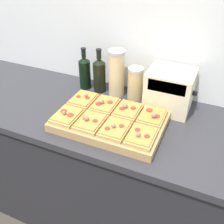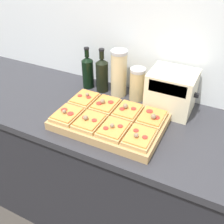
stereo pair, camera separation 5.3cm
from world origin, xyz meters
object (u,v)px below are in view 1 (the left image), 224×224
wine_bottle (99,74)px  toaster_oven (170,90)px  grain_jar_short (135,84)px  olive_oil_bottle (85,72)px  grain_jar_tall (116,73)px  cutting_board (110,122)px

wine_bottle → toaster_oven: bearing=-2.8°
toaster_oven → grain_jar_short: bearing=174.1°
olive_oil_bottle → toaster_oven: (0.54, -0.02, 0.01)m
grain_jar_short → toaster_oven: toaster_oven is taller
toaster_oven → wine_bottle: bearing=177.2°
grain_jar_tall → toaster_oven: bearing=-3.7°
cutting_board → grain_jar_short: grain_jar_short is taller
olive_oil_bottle → grain_jar_short: 0.33m
cutting_board → toaster_oven: toaster_oven is taller
cutting_board → grain_jar_short: bearing=85.0°
olive_oil_bottle → toaster_oven: olive_oil_bottle is taller
olive_oil_bottle → grain_jar_short: size_ratio=1.33×
olive_oil_bottle → cutting_board: bearing=-44.8°
cutting_board → olive_oil_bottle: bearing=135.2°
olive_oil_bottle → wine_bottle: (0.10, -0.00, 0.00)m
olive_oil_bottle → wine_bottle: 0.10m
grain_jar_tall → toaster_oven: size_ratio=1.06×
grain_jar_short → olive_oil_bottle: bearing=180.0°
grain_jar_tall → toaster_oven: (0.32, -0.02, -0.03)m
cutting_board → grain_jar_tall: (-0.09, 0.30, 0.12)m
cutting_board → olive_oil_bottle: olive_oil_bottle is taller
wine_bottle → toaster_oven: size_ratio=1.02×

